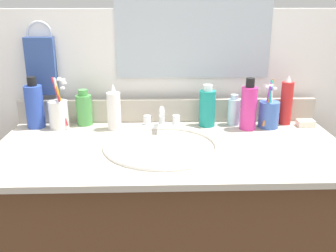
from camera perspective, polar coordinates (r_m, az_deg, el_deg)
The scene contains 18 objects.
countertop at distance 1.28m, azimuth 0.34°, elevation -3.38°, with size 1.17×0.57×0.02m, color #B2A899.
backsplash at distance 1.52m, azimuth -0.04°, elevation 2.35°, with size 1.17×0.02×0.09m, color #B2A899.
back_wall at distance 1.67m, azimuth -0.10°, elevation -5.76°, with size 2.27×0.04×1.30m, color white.
mirror_panel at distance 1.51m, azimuth 3.90°, elevation 17.77°, with size 0.60×0.01×0.56m, color #B2BCC6.
towel_ring at distance 1.57m, azimuth -18.63°, elevation 12.89°, with size 0.10×0.10×0.01m, color silver.
hand_towel at distance 1.57m, azimuth -18.36°, elevation 8.46°, with size 0.11×0.04×0.22m, color #334C8C.
sink_basin at distance 1.28m, azimuth -0.78°, elevation -4.37°, with size 0.39×0.39×0.11m.
faucet at distance 1.44m, azimuth -0.93°, elevation 0.74°, with size 0.16×0.10×0.08m.
bottle_mouthwash_teal at distance 1.47m, azimuth 5.86°, elevation 2.78°, with size 0.06×0.06×0.16m.
bottle_spray_red at distance 1.55m, azimuth 17.23°, elevation 3.40°, with size 0.05×0.05×0.19m.
bottle_gel_clear at distance 1.50m, azimuth 9.78°, elevation 2.20°, with size 0.05×0.05×0.12m.
bottle_lotion_white at distance 1.43m, azimuth -8.06°, elevation 2.38°, with size 0.05×0.05×0.17m.
bottle_toner_green at distance 1.51m, azimuth -12.39°, elevation 2.50°, with size 0.06×0.06×0.14m.
bottle_soap_pink at distance 1.45m, azimuth 11.93°, elevation 2.80°, with size 0.06×0.06×0.19m.
bottle_shampoo_blue at distance 1.52m, azimuth -19.29°, elevation 2.91°, with size 0.07×0.07×0.19m.
cup_white_ceramic at distance 1.50m, azimuth -15.97°, elevation 1.85°, with size 0.08×0.08×0.19m.
cup_blue_plastic at distance 1.49m, azimuth 14.79°, elevation 1.87°, with size 0.08×0.09×0.18m.
soap_bar at distance 1.56m, azimuth 19.82°, elevation 0.39°, with size 0.06×0.04×0.02m, color white.
Camera 1 is at (-0.04, -1.19, 1.33)m, focal length 40.89 mm.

